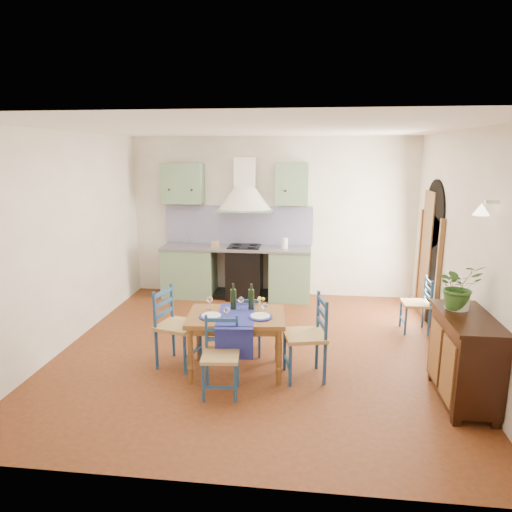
# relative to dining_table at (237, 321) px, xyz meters

# --- Properties ---
(floor) EXTENTS (5.00, 5.00, 0.00)m
(floor) POSITION_rel_dining_table_xyz_m (0.14, 0.62, -0.62)
(floor) COLOR #4E2310
(floor) RESTS_ON ground
(back_wall) EXTENTS (5.00, 0.96, 2.80)m
(back_wall) POSITION_rel_dining_table_xyz_m (-0.32, 2.91, 0.42)
(back_wall) COLOR white
(back_wall) RESTS_ON ground
(right_wall) EXTENTS (0.26, 5.00, 2.80)m
(right_wall) POSITION_rel_dining_table_xyz_m (2.64, 0.90, 0.71)
(right_wall) COLOR white
(right_wall) RESTS_ON ground
(left_wall) EXTENTS (0.04, 5.00, 2.80)m
(left_wall) POSITION_rel_dining_table_xyz_m (-2.36, 0.62, 0.78)
(left_wall) COLOR white
(left_wall) RESTS_ON ground
(ceiling) EXTENTS (5.00, 5.00, 0.01)m
(ceiling) POSITION_rel_dining_table_xyz_m (0.14, 0.62, 2.18)
(ceiling) COLOR white
(ceiling) RESTS_ON back_wall
(dining_table) EXTENTS (1.17, 0.90, 1.02)m
(dining_table) POSITION_rel_dining_table_xyz_m (0.00, 0.00, 0.00)
(dining_table) COLOR brown
(dining_table) RESTS_ON ground
(chair_near) EXTENTS (0.42, 0.42, 0.83)m
(chair_near) POSITION_rel_dining_table_xyz_m (-0.09, -0.50, -0.20)
(chair_near) COLOR navy
(chair_near) RESTS_ON ground
(chair_far) EXTENTS (0.41, 0.41, 0.80)m
(chair_far) POSITION_rel_dining_table_xyz_m (0.05, 0.51, -0.21)
(chair_far) COLOR navy
(chair_far) RESTS_ON ground
(chair_left) EXTENTS (0.54, 0.54, 0.96)m
(chair_left) POSITION_rel_dining_table_xyz_m (-0.76, 0.10, -0.13)
(chair_left) COLOR navy
(chair_left) RESTS_ON ground
(chair_right) EXTENTS (0.54, 0.54, 0.97)m
(chair_right) POSITION_rel_dining_table_xyz_m (0.82, -0.04, -0.12)
(chair_right) COLOR navy
(chair_right) RESTS_ON ground
(chair_spare) EXTENTS (0.38, 0.38, 0.80)m
(chair_spare) POSITION_rel_dining_table_xyz_m (2.37, 1.53, -0.21)
(chair_spare) COLOR navy
(chair_spare) RESTS_ON ground
(sideboard) EXTENTS (0.50, 1.05, 0.94)m
(sideboard) POSITION_rel_dining_table_xyz_m (2.40, -0.39, -0.12)
(sideboard) COLOR black
(sideboard) RESTS_ON ground
(potted_plant) EXTENTS (0.52, 0.48, 0.48)m
(potted_plant) POSITION_rel_dining_table_xyz_m (2.36, -0.16, 0.55)
(potted_plant) COLOR #2F5921
(potted_plant) RESTS_ON sideboard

